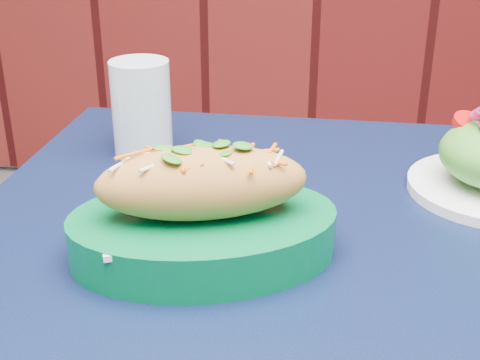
# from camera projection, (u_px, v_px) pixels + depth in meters

# --- Properties ---
(cafe_table) EXTENTS (0.83, 0.83, 0.75)m
(cafe_table) POSITION_uv_depth(u_px,v_px,m) (326.00, 325.00, 0.70)
(cafe_table) COLOR black
(cafe_table) RESTS_ON ground
(banh_mi_basket) EXTENTS (0.30, 0.23, 0.12)m
(banh_mi_basket) POSITION_uv_depth(u_px,v_px,m) (203.00, 214.00, 0.64)
(banh_mi_basket) COLOR #006030
(banh_mi_basket) RESTS_ON cafe_table
(water_glass) EXTENTS (0.08, 0.08, 0.13)m
(water_glass) POSITION_uv_depth(u_px,v_px,m) (141.00, 108.00, 0.87)
(water_glass) COLOR silver
(water_glass) RESTS_ON cafe_table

